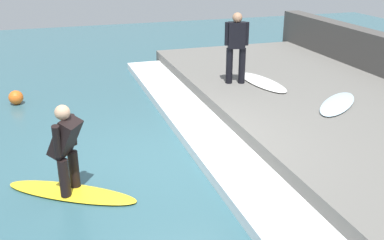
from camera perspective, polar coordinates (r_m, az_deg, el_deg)
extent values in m
plane|color=#335B66|center=(7.49, -2.97, -5.34)|extent=(28.00, 28.00, 0.00)
cube|color=#66635E|center=(8.91, 19.66, -0.69)|extent=(4.40, 12.87, 0.41)
cube|color=white|center=(7.70, 3.41, -3.83)|extent=(0.94, 12.23, 0.18)
ellipsoid|color=yellow|center=(6.79, -15.08, -8.85)|extent=(1.95, 1.49, 0.06)
cylinder|color=black|center=(6.54, -15.93, -7.09)|extent=(0.15, 0.15, 0.56)
cylinder|color=black|center=(6.75, -14.76, -6.04)|extent=(0.15, 0.15, 0.56)
cube|color=black|center=(6.41, -15.81, -2.17)|extent=(0.55, 0.53, 0.59)
sphere|color=tan|center=(6.28, -16.15, 0.93)|extent=(0.21, 0.21, 0.21)
cylinder|color=black|center=(6.24, -16.77, -2.62)|extent=(0.10, 0.20, 0.50)
cylinder|color=black|center=(6.56, -14.95, -1.23)|extent=(0.10, 0.20, 0.50)
cylinder|color=black|center=(10.25, 6.36, 6.86)|extent=(0.15, 0.15, 0.81)
cylinder|color=black|center=(10.22, 4.76, 6.87)|extent=(0.15, 0.15, 0.81)
cube|color=black|center=(10.08, 5.70, 10.66)|extent=(0.42, 0.32, 0.57)
sphere|color=#A87A5B|center=(10.02, 5.78, 12.82)|extent=(0.22, 0.22, 0.22)
cylinder|color=black|center=(10.10, 6.93, 10.83)|extent=(0.11, 0.11, 0.50)
cylinder|color=black|center=(10.05, 4.48, 10.86)|extent=(0.11, 0.11, 0.50)
ellipsoid|color=white|center=(10.38, 8.94, 4.78)|extent=(0.75, 1.80, 0.06)
ellipsoid|color=silver|center=(9.30, 17.99, 1.99)|extent=(1.59, 1.47, 0.06)
sphere|color=orange|center=(10.84, -21.45, 2.68)|extent=(0.32, 0.32, 0.32)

